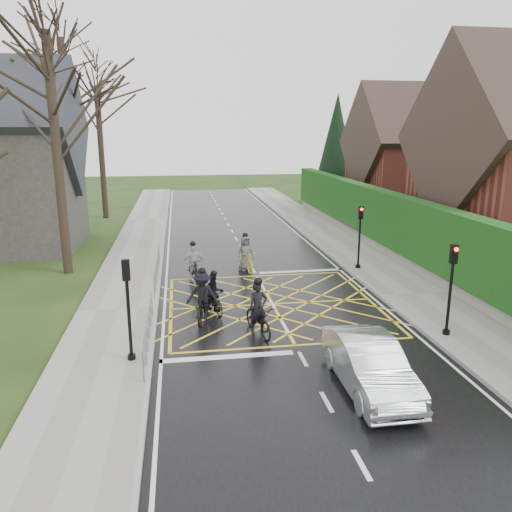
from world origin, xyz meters
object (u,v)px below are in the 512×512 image
object	(u,v)px
car	(369,365)
cyclist_lead	(245,258)
cyclist_rear	(258,316)
cyclist_back	(214,297)
cyclist_mid	(203,301)
cyclist_front	(194,267)

from	to	relation	value
car	cyclist_lead	bearing A→B (deg)	98.16
cyclist_lead	cyclist_rear	bearing A→B (deg)	-107.70
cyclist_back	cyclist_lead	xyz separation A→B (m)	(1.95, 5.66, 0.03)
cyclist_rear	cyclist_back	size ratio (longest dim) A/B	1.25
cyclist_lead	car	size ratio (longest dim) A/B	0.49
cyclist_back	cyclist_mid	xyz separation A→B (m)	(-0.47, -0.64, 0.09)
cyclist_back	cyclist_lead	world-z (taller)	cyclist_lead
cyclist_back	cyclist_front	distance (m)	4.32
cyclist_back	cyclist_front	size ratio (longest dim) A/B	0.89
cyclist_mid	car	world-z (taller)	cyclist_mid
cyclist_front	cyclist_lead	bearing A→B (deg)	17.05
cyclist_mid	cyclist_lead	bearing A→B (deg)	79.88
cyclist_rear	cyclist_back	xyz separation A→B (m)	(-1.33, 2.24, -0.02)
cyclist_back	cyclist_front	xyz separation A→B (m)	(-0.64, 4.27, 0.06)
cyclist_lead	car	xyz separation A→B (m)	(1.70, -12.05, 0.04)
cyclist_mid	cyclist_lead	world-z (taller)	cyclist_mid
cyclist_back	cyclist_mid	size ratio (longest dim) A/B	0.81
cyclist_mid	cyclist_lead	size ratio (longest dim) A/B	1.03
cyclist_lead	cyclist_front	bearing A→B (deg)	-165.00
cyclist_front	car	size ratio (longest dim) A/B	0.46
cyclist_front	car	world-z (taller)	cyclist_front
cyclist_mid	cyclist_lead	xyz separation A→B (m)	(2.42, 6.30, -0.06)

